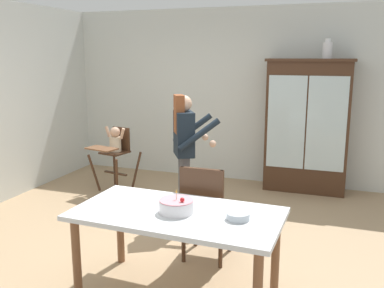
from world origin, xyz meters
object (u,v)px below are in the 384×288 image
at_px(birthday_cake, 176,206).
at_px(dining_chair_far_side, 205,207).
at_px(china_cabinet, 307,126).
at_px(dining_table, 177,222).
at_px(serving_bowl, 238,216).
at_px(ceramic_vase, 327,50).
at_px(high_chair_with_toddler, 115,147).
at_px(adult_person, 185,143).

bearing_deg(birthday_cake, dining_chair_far_side, 88.12).
bearing_deg(china_cabinet, dining_table, -102.96).
height_order(china_cabinet, serving_bowl, china_cabinet).
height_order(birthday_cake, serving_bowl, birthday_cake).
xyz_separation_m(ceramic_vase, birthday_cake, (-0.96, -3.28, -1.25)).
height_order(ceramic_vase, serving_bowl, ceramic_vase).
height_order(china_cabinet, dining_chair_far_side, china_cabinet).
height_order(dining_table, serving_bowl, serving_bowl).
distance_m(ceramic_vase, high_chair_with_toddler, 3.32).
bearing_deg(dining_table, birthday_cake, -78.97).
bearing_deg(high_chair_with_toddler, adult_person, -17.75).
relative_size(china_cabinet, birthday_cake, 6.89).
bearing_deg(birthday_cake, serving_bowl, 2.29).
height_order(high_chair_with_toddler, adult_person, adult_person).
relative_size(china_cabinet, ceramic_vase, 7.15).
relative_size(dining_table, dining_chair_far_side, 1.77).
bearing_deg(dining_chair_far_side, adult_person, -59.62).
bearing_deg(dining_table, ceramic_vase, 73.56).
relative_size(adult_person, dining_table, 0.90).
distance_m(china_cabinet, ceramic_vase, 1.10).
xyz_separation_m(china_cabinet, adult_person, (-1.26, -1.72, -0.00)).
relative_size(high_chair_with_toddler, serving_bowl, 5.28).
bearing_deg(ceramic_vase, dining_table, -106.44).
xyz_separation_m(ceramic_vase, dining_chair_far_side, (-0.94, -2.61, -1.49)).
bearing_deg(china_cabinet, ceramic_vase, 1.01).
xyz_separation_m(adult_person, dining_table, (0.51, -1.54, -0.32)).
xyz_separation_m(china_cabinet, high_chair_with_toddler, (-2.66, -0.91, -0.32)).
xyz_separation_m(china_cabinet, dining_table, (-0.75, -3.26, -0.32)).
bearing_deg(dining_table, dining_chair_far_side, 87.70).
xyz_separation_m(adult_person, birthday_cake, (0.51, -1.56, -0.17)).
xyz_separation_m(high_chair_with_toddler, adult_person, (1.40, -0.81, 0.31)).
bearing_deg(high_chair_with_toddler, dining_table, -38.67).
bearing_deg(birthday_cake, high_chair_with_toddler, 128.88).
height_order(adult_person, birthday_cake, adult_person).
xyz_separation_m(china_cabinet, serving_bowl, (-0.25, -3.26, -0.20)).
xyz_separation_m(ceramic_vase, adult_person, (-1.47, -1.72, -1.08)).
distance_m(dining_table, dining_chair_far_side, 0.66).
distance_m(china_cabinet, dining_chair_far_side, 2.74).
distance_m(china_cabinet, serving_bowl, 3.27).
height_order(adult_person, dining_table, adult_person).
height_order(high_chair_with_toddler, dining_chair_far_side, dining_chair_far_side).
distance_m(china_cabinet, birthday_cake, 3.37).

